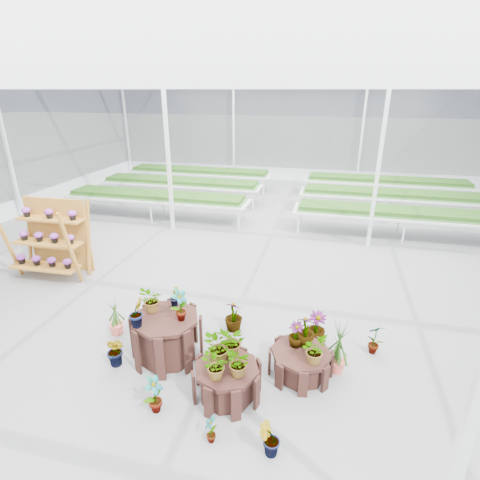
% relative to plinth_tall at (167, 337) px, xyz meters
% --- Properties ---
extents(ground_plane, '(24.00, 24.00, 0.00)m').
position_rel_plinth_tall_xyz_m(ground_plane, '(0.61, 1.78, -0.39)').
color(ground_plane, gray).
rests_on(ground_plane, ground).
extents(greenhouse_shell, '(18.00, 24.00, 4.50)m').
position_rel_plinth_tall_xyz_m(greenhouse_shell, '(0.61, 1.78, 1.86)').
color(greenhouse_shell, white).
rests_on(greenhouse_shell, ground).
extents(steel_frame, '(18.00, 24.00, 4.50)m').
position_rel_plinth_tall_xyz_m(steel_frame, '(0.61, 1.78, 1.86)').
color(steel_frame, silver).
rests_on(steel_frame, ground).
extents(nursery_benches, '(16.00, 7.00, 0.84)m').
position_rel_plinth_tall_xyz_m(nursery_benches, '(0.61, 8.98, 0.03)').
color(nursery_benches, silver).
rests_on(nursery_benches, ground).
extents(plinth_tall, '(1.37, 1.37, 0.77)m').
position_rel_plinth_tall_xyz_m(plinth_tall, '(0.00, 0.00, 0.00)').
color(plinth_tall, '#331A14').
rests_on(plinth_tall, ground).
extents(plinth_mid, '(1.19, 1.19, 0.51)m').
position_rel_plinth_tall_xyz_m(plinth_mid, '(1.20, -0.60, -0.13)').
color(plinth_mid, '#331A14').
rests_on(plinth_mid, ground).
extents(plinth_low, '(1.12, 1.12, 0.43)m').
position_rel_plinth_tall_xyz_m(plinth_low, '(2.20, 0.10, -0.17)').
color(plinth_low, '#331A14').
rests_on(plinth_low, ground).
extents(shelf_rack, '(1.75, 0.98, 1.82)m').
position_rel_plinth_tall_xyz_m(shelf_rack, '(-3.90, 2.12, 0.52)').
color(shelf_rack, '#A06823').
rests_on(shelf_rack, ground).
extents(nursery_plants, '(4.93, 2.77, 1.33)m').
position_rel_plinth_tall_xyz_m(nursery_plants, '(1.04, 0.03, 0.16)').
color(nursery_plants, '#234914').
rests_on(nursery_plants, ground).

